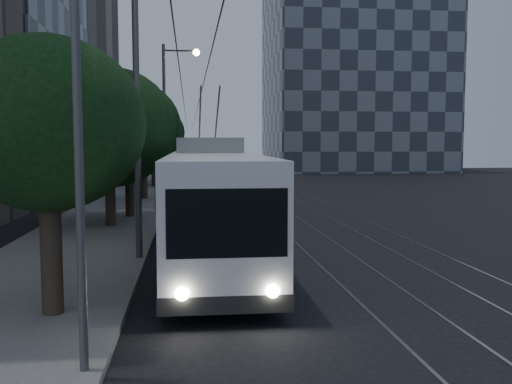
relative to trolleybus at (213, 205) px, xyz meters
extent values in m
plane|color=black|center=(2.90, 1.49, -1.79)|extent=(120.00, 120.00, 0.00)
cube|color=slate|center=(-4.60, 21.49, -1.72)|extent=(5.00, 90.00, 0.15)
cube|color=gray|center=(3.18, 21.49, -1.79)|extent=(0.08, 90.00, 0.02)
cube|color=gray|center=(4.62, 21.49, -1.79)|extent=(0.08, 90.00, 0.02)
cube|color=gray|center=(6.18, 21.49, -1.79)|extent=(0.08, 90.00, 0.02)
cube|color=gray|center=(7.62, 21.49, -1.79)|extent=(0.08, 90.00, 0.02)
cylinder|color=black|center=(-0.95, 21.49, 3.81)|extent=(0.02, 90.00, 0.02)
cylinder|color=black|center=(-0.25, 21.49, 3.81)|extent=(0.02, 90.00, 0.02)
cylinder|color=#545456|center=(-2.40, -8.51, 1.21)|extent=(0.14, 0.14, 6.00)
cylinder|color=#545456|center=(-2.40, 11.49, 1.21)|extent=(0.14, 0.14, 6.00)
cylinder|color=#545456|center=(-2.40, 31.49, 1.21)|extent=(0.14, 0.14, 6.00)
cylinder|color=#545456|center=(-2.40, 51.49, 1.21)|extent=(0.14, 0.14, 6.00)
cube|color=gray|center=(-16.10, 43.49, 15.21)|extent=(14.00, 22.00, 34.00)
cube|color=#363C45|center=(20.90, 56.49, 10.21)|extent=(22.00, 18.00, 24.00)
cube|color=silver|center=(0.00, -0.18, 0.07)|extent=(2.74, 12.62, 2.99)
cube|color=black|center=(0.00, -0.18, -1.27)|extent=(2.78, 12.66, 0.37)
cube|color=black|center=(0.00, 0.35, 0.20)|extent=(2.79, 9.99, 1.10)
cube|color=black|center=(0.00, -6.45, 0.36)|extent=(2.38, 0.09, 1.37)
cube|color=black|center=(0.00, 6.10, 0.31)|extent=(2.18, 0.09, 1.05)
cube|color=green|center=(0.00, -6.45, 1.31)|extent=(1.68, 0.07, 0.34)
cube|color=gray|center=(0.00, 2.98, 1.83)|extent=(2.29, 2.32, 0.53)
sphere|color=white|center=(-0.89, -6.50, -1.01)|extent=(0.27, 0.27, 0.27)
sphere|color=white|center=(0.89, -6.50, -1.01)|extent=(0.27, 0.27, 0.27)
cylinder|color=#545456|center=(-0.32, 4.08, 2.74)|extent=(0.06, 4.75, 2.19)
cylinder|color=#545456|center=(0.32, 4.08, 2.74)|extent=(0.06, 4.75, 2.19)
cylinder|color=black|center=(-1.29, -4.21, -1.27)|extent=(0.32, 1.05, 1.05)
cylinder|color=black|center=(1.29, -4.21, -1.27)|extent=(0.32, 1.05, 1.05)
cylinder|color=black|center=(-1.29, 2.60, -1.27)|extent=(0.32, 1.05, 1.05)
cylinder|color=black|center=(1.29, 2.60, -1.27)|extent=(0.32, 1.05, 1.05)
cylinder|color=black|center=(-1.29, 4.61, -1.27)|extent=(0.32, 1.05, 1.05)
cylinder|color=black|center=(1.29, 4.61, -1.27)|extent=(0.32, 1.05, 1.05)
imported|color=silver|center=(-0.23, 14.61, -1.08)|extent=(3.16, 5.45, 1.43)
imported|color=silver|center=(-0.80, 16.62, -1.17)|extent=(2.41, 3.91, 1.24)
imported|color=#B3B4B8|center=(0.20, 23.12, -1.08)|extent=(3.38, 5.26, 1.42)
imported|color=silver|center=(-0.89, 25.99, -1.08)|extent=(2.27, 4.51, 1.42)
imported|color=silver|center=(0.20, 35.86, -1.12)|extent=(3.04, 4.27, 1.35)
cylinder|color=black|center=(-3.60, -5.33, -0.49)|extent=(0.44, 0.44, 2.61)
ellipsoid|color=black|center=(-3.60, -5.33, 2.31)|extent=(4.01, 4.01, 3.61)
cylinder|color=black|center=(-4.10, 7.41, -0.68)|extent=(0.44, 0.44, 2.23)
ellipsoid|color=black|center=(-4.10, 7.41, 2.57)|extent=(5.68, 5.68, 5.11)
cylinder|color=black|center=(-3.60, 10.54, -0.49)|extent=(0.44, 0.44, 2.61)
ellipsoid|color=black|center=(-3.60, 10.54, 2.69)|extent=(5.01, 5.01, 4.51)
cylinder|color=black|center=(-3.60, 19.36, -0.65)|extent=(0.44, 0.44, 2.29)
ellipsoid|color=black|center=(-3.60, 19.36, 2.14)|extent=(4.38, 4.38, 3.94)
cylinder|color=black|center=(-3.60, 29.89, -0.67)|extent=(0.44, 0.44, 2.24)
ellipsoid|color=black|center=(-3.60, 29.89, 2.19)|extent=(4.66, 4.66, 4.20)
cylinder|color=black|center=(-3.60, 35.61, -0.42)|extent=(0.44, 0.44, 2.75)
ellipsoid|color=black|center=(-3.60, 35.61, 2.83)|extent=(5.00, 5.00, 4.50)
cylinder|color=#545456|center=(-2.30, 0.36, 3.51)|extent=(0.20, 0.20, 10.60)
cylinder|color=#545456|center=(-2.30, 20.29, 3.22)|extent=(0.20, 0.20, 10.03)
cylinder|color=#545456|center=(-1.20, 20.29, 7.84)|extent=(2.21, 0.12, 0.12)
sphere|color=#FFD38C|center=(-0.19, 20.29, 7.74)|extent=(0.44, 0.44, 0.44)
camera|label=1|loc=(-0.73, -17.46, 1.94)|focal=40.00mm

